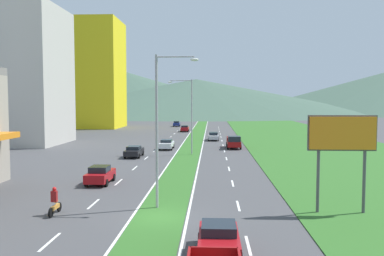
{
  "coord_description": "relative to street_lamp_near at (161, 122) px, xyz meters",
  "views": [
    {
      "loc": [
        3.25,
        -24.69,
        7.27
      ],
      "look_at": [
        -0.55,
        52.68,
        2.11
      ],
      "focal_mm": 37.95,
      "sensor_mm": 36.0,
      "label": 1
    }
  ],
  "objects": [
    {
      "name": "lane_dash_left_12",
      "position": [
        -4.94,
        70.3,
        -5.88
      ],
      "size": [
        0.16,
        2.8,
        0.01
      ],
      "primitive_type": "cube",
      "color": "silver",
      "rests_on": "ground_plane"
    },
    {
      "name": "grass_verge_right",
      "position": [
        20.76,
        57.75,
        -5.85
      ],
      "size": [
        24.0,
        240.0,
        0.06
      ],
      "primitive_type": "cube",
      "color": "#2D6023",
      "rests_on": "ground_plane"
    },
    {
      "name": "grass_median",
      "position": [
        0.16,
        57.75,
        -5.85
      ],
      "size": [
        3.2,
        240.0,
        0.06
      ],
      "primitive_type": "cube",
      "color": "#2D6023",
      "rests_on": "ground_plane"
    },
    {
      "name": "lane_dash_right_9",
      "position": [
        5.26,
        47.16,
        -5.88
      ],
      "size": [
        0.16,
        2.8,
        0.01
      ],
      "primitive_type": "cube",
      "color": "silver",
      "rests_on": "ground_plane"
    },
    {
      "name": "lane_dash_left_14",
      "position": [
        -4.94,
        85.73,
        -5.88
      ],
      "size": [
        0.16,
        2.8,
        0.01
      ],
      "primitive_type": "cube",
      "color": "silver",
      "rests_on": "ground_plane"
    },
    {
      "name": "car_2",
      "position": [
        -3.4,
        33.68,
        -5.11
      ],
      "size": [
        1.99,
        4.77,
        1.48
      ],
      "rotation": [
        0.0,
        0.0,
        1.57
      ],
      "color": "silver",
      "rests_on": "ground_plane"
    },
    {
      "name": "car_3",
      "position": [
        3.75,
        -8.16,
        -5.12
      ],
      "size": [
        2.04,
        4.01,
        1.48
      ],
      "rotation": [
        0.0,
        0.0,
        -1.57
      ],
      "color": "maroon",
      "rests_on": "ground_plane"
    },
    {
      "name": "hill_far_center",
      "position": [
        -6.33,
        223.06,
        4.47
      ],
      "size": [
        214.07,
        214.07,
        20.7
      ],
      "primitive_type": "cone",
      "color": "#3D5647",
      "rests_on": "ground_plane"
    },
    {
      "name": "car_6",
      "position": [
        -6.7,
        25.0,
        -5.13
      ],
      "size": [
        2.01,
        4.72,
        1.45
      ],
      "rotation": [
        0.0,
        0.0,
        1.57
      ],
      "color": "black",
      "rests_on": "ground_plane"
    },
    {
      "name": "lane_dash_right_3",
      "position": [
        5.26,
        0.89,
        -5.88
      ],
      "size": [
        0.16,
        2.8,
        0.01
      ],
      "primitive_type": "cube",
      "color": "silver",
      "rests_on": "ground_plane"
    },
    {
      "name": "lane_dash_right_7",
      "position": [
        5.26,
        31.74,
        -5.88
      ],
      "size": [
        0.16,
        2.8,
        0.01
      ],
      "primitive_type": "cube",
      "color": "silver",
      "rests_on": "ground_plane"
    },
    {
      "name": "motorcycle_rider",
      "position": [
        -6.63,
        -1.85,
        -5.14
      ],
      "size": [
        0.36,
        2.0,
        1.8
      ],
      "rotation": [
        0.0,
        0.0,
        1.57
      ],
      "color": "black",
      "rests_on": "ground_plane"
    },
    {
      "name": "car_4",
      "position": [
        3.7,
        47.8,
        -5.12
      ],
      "size": [
        1.95,
        4.52,
        1.51
      ],
      "rotation": [
        0.0,
        0.0,
        -1.57
      ],
      "color": "#B2B2B7",
      "rests_on": "ground_plane"
    },
    {
      "name": "midrise_colored",
      "position": [
        -29.12,
        82.6,
        8.61
      ],
      "size": [
        15.42,
        15.42,
        28.98
      ],
      "primitive_type": "cube",
      "color": "yellow",
      "rests_on": "ground_plane"
    },
    {
      "name": "billboard_roadside",
      "position": [
        11.75,
        -0.68,
        -1.07
      ],
      "size": [
        4.38,
        0.28,
        6.37
      ],
      "color": "#4C4C51",
      "rests_on": "ground_plane"
    },
    {
      "name": "lane_dash_left_9",
      "position": [
        -4.94,
        47.16,
        -5.88
      ],
      "size": [
        0.16,
        2.8,
        0.01
      ],
      "primitive_type": "cube",
      "color": "silver",
      "rests_on": "ground_plane"
    },
    {
      "name": "edge_line_median_right",
      "position": [
        1.91,
        57.75,
        -5.88
      ],
      "size": [
        0.16,
        240.0,
        0.01
      ],
      "primitive_type": "cube",
      "color": "silver",
      "rests_on": "ground_plane"
    },
    {
      "name": "lane_dash_left_11",
      "position": [
        -4.94,
        62.59,
        -5.88
      ],
      "size": [
        0.16,
        2.8,
        0.01
      ],
      "primitive_type": "cube",
      "color": "silver",
      "rests_on": "ground_plane"
    },
    {
      "name": "lane_dash_left_3",
      "position": [
        -4.94,
        0.89,
        -5.88
      ],
      "size": [
        0.16,
        2.8,
        0.01
      ],
      "primitive_type": "cube",
      "color": "silver",
      "rests_on": "ground_plane"
    },
    {
      "name": "edge_line_median_left",
      "position": [
        -1.59,
        57.75,
        -5.88
      ],
      "size": [
        0.16,
        240.0,
        0.01
      ],
      "primitive_type": "cube",
      "color": "silver",
      "rests_on": "ground_plane"
    },
    {
      "name": "car_1",
      "position": [
        -3.02,
        68.81,
        -5.11
      ],
      "size": [
        1.92,
        4.27,
        1.5
      ],
      "rotation": [
        0.0,
        0.0,
        1.57
      ],
      "color": "maroon",
      "rests_on": "ground_plane"
    },
    {
      "name": "lane_dash_left_4",
      "position": [
        -4.94,
        8.6,
        -5.88
      ],
      "size": [
        0.16,
        2.8,
        0.01
      ],
      "primitive_type": "cube",
      "color": "silver",
      "rests_on": "ground_plane"
    },
    {
      "name": "ground_plane",
      "position": [
        0.16,
        -2.25,
        -5.88
      ],
      "size": [
        600.0,
        600.0,
        0.0
      ],
      "primitive_type": "plane",
      "color": "#424244"
    },
    {
      "name": "lane_dash_right_12",
      "position": [
        5.26,
        70.3,
        -5.88
      ],
      "size": [
        0.16,
        2.8,
        0.01
      ],
      "primitive_type": "cube",
      "color": "silver",
      "rests_on": "ground_plane"
    },
    {
      "name": "pickup_truck_1",
      "position": [
        6.77,
        35.16,
        -4.9
      ],
      "size": [
        2.18,
        5.4,
        2.0
      ],
      "rotation": [
        0.0,
        0.0,
        -1.57
      ],
      "color": "maroon",
      "rests_on": "ground_plane"
    },
    {
      "name": "lane_dash_left_13",
      "position": [
        -4.94,
        78.01,
        -5.88
      ],
      "size": [
        0.16,
        2.8,
        0.01
      ],
      "primitive_type": "cube",
      "color": "silver",
      "rests_on": "ground_plane"
    },
    {
      "name": "lane_dash_right_14",
      "position": [
        5.26,
        85.73,
        -5.88
      ],
      "size": [
        0.16,
        2.8,
        0.01
      ],
      "primitive_type": "cube",
      "color": "silver",
      "rests_on": "ground_plane"
    },
    {
      "name": "car_0",
      "position": [
        -6.65,
        88.22,
        -5.1
      ],
      "size": [
        1.87,
        4.0,
        1.55
      ],
      "rotation": [
        0.0,
        0.0,
        1.57
      ],
      "color": "navy",
      "rests_on": "ground_plane"
    },
    {
      "name": "lane_dash_left_10",
      "position": [
        -4.94,
        54.88,
        -5.88
      ],
      "size": [
        0.16,
        2.8,
        0.01
      ],
      "primitive_type": "cube",
      "color": "silver",
      "rests_on": "ground_plane"
    },
    {
      "name": "lane_dash_right_10",
      "position": [
        5.26,
        54.88,
        -5.88
      ],
      "size": [
        0.16,
        2.8,
        0.01
      ],
      "primitive_type": "cube",
      "color": "silver",
      "rests_on": "ground_plane"
    },
    {
      "name": "lane_dash_right_6",
      "position": [
        5.26,
        24.03,
        -5.88
      ],
      "size": [
        0.16,
        2.8,
        0.01
      ],
      "primitive_type": "cube",
      "color": "silver",
      "rests_on": "ground_plane"
    },
    {
      "name": "domed_building",
      "position": [
        -29.01,
        40.21,
        8.37
      ],
      "size": [
        14.15,
        14.15,
        33.39
      ],
      "color": "#B7B2A8",
      "rests_on": "ground_plane"
    },
    {
      "name": "lane_dash_right_5",
      "position": [
        5.26,
        16.31,
        -5.88
      ],
      "size": [
        0.16,
        2.8,
        0.01
      ],
      "primitive_type": "cube",
      "color": "silver",
      "rests_on": "ground_plane"
    },
    {
      "name": "lane_dash_left_5",
      "position": [
        -4.94,
        16.31,
        -5.88
      ],
      "size": [
        0.16,
        2.8,
        0.01
      ],
      "primitive_type": "cube",
      "color": "silver",
      "rests_on": "ground_plane"
    },
    {
      "name": "hill_far_left",
      "position": [
        -57.74,
        247.92,
        8.01
      ],
      "size": [
        189.19,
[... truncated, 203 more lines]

